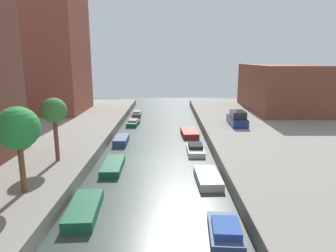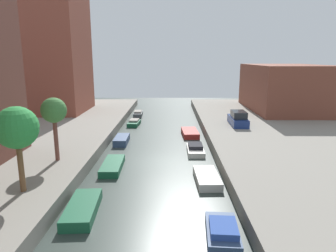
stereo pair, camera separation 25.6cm
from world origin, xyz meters
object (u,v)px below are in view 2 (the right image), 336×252
street_tree_2 (54,112)px  moored_boat_left_4 (134,123)px  moored_boat_left_2 (113,166)px  moored_boat_left_3 (122,140)px  street_tree_1 (17,128)px  low_block_right (285,88)px  moored_boat_right_2 (207,178)px  apartment_tower_far (47,46)px  moored_boat_right_4 (190,133)px  moored_boat_right_3 (195,149)px  moored_boat_left_5 (138,114)px  moored_boat_left_1 (82,209)px  parked_car (238,119)px  moored_boat_right_1 (222,233)px

street_tree_2 → moored_boat_left_4: (3.80, 16.78, -4.40)m
moored_boat_left_2 → moored_boat_left_3: 7.46m
moored_boat_left_4 → street_tree_1: bearing=-99.7°
low_block_right → moored_boat_right_2: (-14.20, -24.84, -4.01)m
low_block_right → moored_boat_left_3: bearing=-145.6°
apartment_tower_far → moored_boat_right_4: apartment_tower_far is taller
street_tree_1 → moored_boat_right_3: 15.78m
street_tree_2 → moored_boat_left_5: bearing=81.0°
street_tree_1 → moored_boat_left_2: (3.97, 6.30, -4.46)m
moored_boat_left_1 → moored_boat_right_2: size_ratio=1.10×
moored_boat_left_5 → moored_boat_right_2: moored_boat_left_5 is taller
low_block_right → parked_car: (-9.04, -10.63, -2.60)m
moored_boat_left_5 → moored_boat_right_1: moored_boat_right_1 is taller
street_tree_2 → moored_boat_right_3: size_ratio=1.42×
street_tree_1 → street_tree_2: size_ratio=1.05×
moored_boat_left_2 → moored_boat_right_2: (7.15, -2.44, 0.00)m
moored_boat_right_2 → moored_boat_right_4: (-0.40, 13.18, 0.02)m
moored_boat_left_5 → moored_boat_right_3: size_ratio=1.04×
moored_boat_left_3 → street_tree_2: bearing=-113.1°
moored_boat_left_1 → moored_boat_right_3: 13.48m
moored_boat_right_1 → street_tree_2: bearing=141.5°
street_tree_1 → moored_boat_left_3: (3.52, 13.75, -4.39)m
street_tree_1 → moored_boat_left_5: (3.66, 28.49, -4.35)m
street_tree_2 → parked_car: street_tree_2 is taller
apartment_tower_far → parked_car: bearing=-20.2°
street_tree_1 → moored_boat_left_2: bearing=57.8°
moored_boat_right_3 → moored_boat_left_1: bearing=-122.4°
apartment_tower_far → moored_boat_left_2: 26.37m
apartment_tower_far → street_tree_1: 29.09m
moored_boat_left_1 → moored_boat_left_4: 23.07m
moored_boat_right_2 → moored_boat_left_4: bearing=111.7°
parked_car → moored_boat_right_1: size_ratio=1.42×
apartment_tower_far → moored_boat_left_4: apartment_tower_far is taller
apartment_tower_far → street_tree_2: (8.67, -21.74, -5.41)m
moored_boat_left_2 → moored_boat_right_3: bearing=32.0°
moored_boat_right_3 → moored_boat_right_1: bearing=-89.2°
parked_car → moored_boat_left_5: parked_car is taller
moored_boat_left_5 → moored_boat_right_3: bearing=-68.2°
moored_boat_left_2 → moored_boat_right_2: 7.55m
apartment_tower_far → street_tree_1: size_ratio=3.67×
parked_car → moored_boat_left_2: parked_car is taller
moored_boat_left_2 → moored_boat_right_1: (7.06, -9.59, 0.13)m
apartment_tower_far → moored_boat_left_3: apartment_tower_far is taller
apartment_tower_far → moored_boat_right_3: 27.46m
low_block_right → parked_car: bearing=-130.4°
moored_boat_right_4 → moored_boat_left_3: bearing=-155.4°
moored_boat_left_5 → moored_boat_right_1: bearing=-76.9°
moored_boat_right_3 → street_tree_1: bearing=-135.7°
moored_boat_right_2 → street_tree_1: bearing=-160.9°
apartment_tower_far → moored_boat_right_4: (19.39, -10.20, -9.84)m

